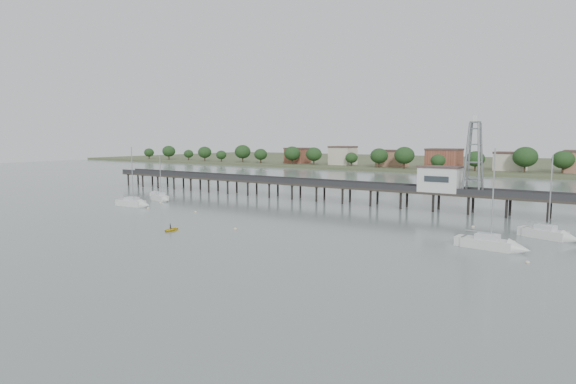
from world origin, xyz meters
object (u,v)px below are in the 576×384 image
sailboat_a (136,204)px  yellow_dinghy (171,231)px  white_tender (156,194)px  sailboat_b (162,198)px  lattice_tower (474,158)px  sailboat_e (554,235)px  pier (333,186)px  sailboat_d (498,245)px

sailboat_a → yellow_dinghy: 31.42m
sailboat_a → white_tender: 18.76m
sailboat_b → sailboat_a: (2.38, -9.44, -0.01)m
lattice_tower → sailboat_e: size_ratio=1.17×
sailboat_b → yellow_dinghy: (29.92, -24.52, -0.65)m
pier → yellow_dinghy: (-4.75, -46.21, -3.79)m
sailboat_d → white_tender: (-85.64, 14.57, -0.19)m
pier → sailboat_d: size_ratio=10.32×
sailboat_a → yellow_dinghy: (27.55, -15.09, -0.64)m
yellow_dinghy → sailboat_b: bearing=135.2°
pier → sailboat_a: 44.96m
sailboat_b → yellow_dinghy: size_ratio=3.91×
sailboat_d → white_tender: 86.87m
sailboat_b → sailboat_e: (82.40, 2.96, -0.01)m
sailboat_b → sailboat_e: size_ratio=0.85×
lattice_tower → sailboat_a: 71.75m
lattice_tower → white_tender: size_ratio=4.12×
sailboat_e → white_tender: (-91.13, 2.73, -0.19)m
sailboat_e → yellow_dinghy: size_ratio=4.62×
pier → sailboat_a: size_ratio=10.80×
pier → yellow_dinghy: size_ratio=52.20×
sailboat_e → sailboat_b: bearing=-158.7°
lattice_tower → yellow_dinghy: size_ratio=5.39×
sailboat_a → white_tender: sailboat_a is taller
lattice_tower → sailboat_b: 70.41m
white_tender → yellow_dinghy: yellow_dinghy is taller
sailboat_e → yellow_dinghy: 59.24m
lattice_tower → sailboat_a: size_ratio=1.12×
white_tender → pier: bearing=21.7°
sailboat_d → sailboat_e: sailboat_d is taller
lattice_tower → sailboat_d: lattice_tower is taller
pier → white_tender: 46.37m
lattice_tower → sailboat_e: lattice_tower is taller
pier → sailboat_b: size_ratio=13.35×
white_tender → yellow_dinghy: (38.65, -30.21, -0.45)m
sailboat_d → yellow_dinghy: bearing=-156.2°
pier → lattice_tower: size_ratio=9.68×
pier → sailboat_a: bearing=-136.1°
pier → sailboat_b: 41.02m
sailboat_a → yellow_dinghy: sailboat_a is taller
lattice_tower → sailboat_b: (-66.17, -21.69, -10.45)m
lattice_tower → sailboat_a: bearing=-154.0°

